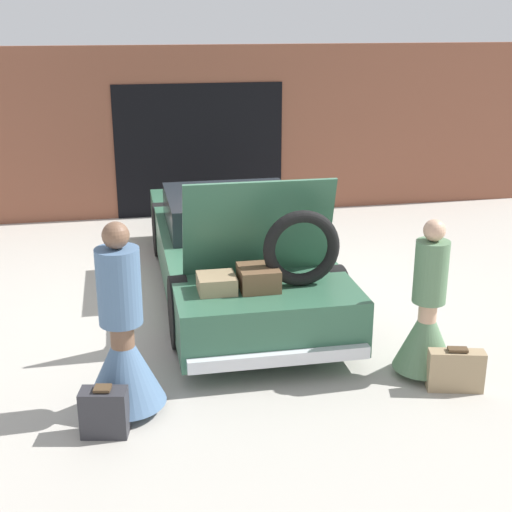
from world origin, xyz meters
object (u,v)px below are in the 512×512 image
Objects in this scene: person_left at (123,347)px; person_right at (427,321)px; car at (235,248)px; suitcase_beside_right_person at (456,370)px; suitcase_beside_left_person at (104,412)px.

person_left is 2.80m from person_right.
car is 9.55× the size of suitcase_beside_right_person.
person_left reaches higher than suitcase_beside_left_person.
person_left is at bearing 63.32° from suitcase_beside_left_person.
person_right is 0.51m from suitcase_beside_right_person.
person_right is at bearing 114.40° from suitcase_beside_right_person.
car is 3.28m from suitcase_beside_right_person.
suitcase_beside_right_person is at bearing -61.55° from car.
car is 2.99m from person_left.
person_left is 3.24× the size of suitcase_beside_right_person.
car is 2.94× the size of person_left.
person_right is at bearing 85.55° from person_left.
person_right reaches higher than suitcase_beside_left_person.
car is at bearing 26.27° from person_right.
suitcase_beside_left_person is at bearing 96.44° from person_right.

